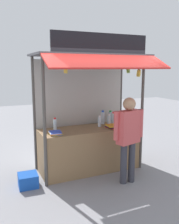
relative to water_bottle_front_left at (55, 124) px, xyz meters
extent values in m
plane|color=gray|center=(0.69, -0.19, -1.03)|extent=(20.00, 20.00, 0.00)
cube|color=olive|center=(0.69, -0.19, -0.57)|extent=(2.10, 0.77, 0.91)
cylinder|color=#4C4742|center=(-0.36, -0.58, 0.17)|extent=(0.06, 0.06, 2.39)
cylinder|color=#4C4742|center=(1.74, -0.58, 0.17)|extent=(0.06, 0.06, 2.39)
cylinder|color=#4C4742|center=(-0.36, 0.30, 0.17)|extent=(0.06, 0.06, 2.39)
cylinder|color=#4C4742|center=(1.74, 0.30, 0.17)|extent=(0.06, 0.06, 2.39)
cube|color=#B7B2A8|center=(0.69, 0.30, 0.14)|extent=(2.06, 0.04, 2.34)
cube|color=#3F3F44|center=(0.69, -0.24, 1.39)|extent=(2.30, 1.07, 0.04)
cube|color=red|center=(0.69, -1.03, 1.25)|extent=(2.26, 0.51, 0.26)
cube|color=black|center=(0.69, -0.73, 1.58)|extent=(1.89, 0.04, 0.35)
cylinder|color=#59544C|center=(0.69, -0.68, 1.29)|extent=(1.99, 0.02, 0.02)
cylinder|color=silver|center=(0.00, 0.00, -0.01)|extent=(0.07, 0.07, 0.22)
cylinder|color=red|center=(0.00, 0.00, 0.12)|extent=(0.05, 0.05, 0.03)
cylinder|color=silver|center=(1.20, -0.13, -0.01)|extent=(0.07, 0.07, 0.22)
cylinder|color=white|center=(1.20, -0.13, 0.12)|extent=(0.05, 0.05, 0.03)
cylinder|color=silver|center=(1.34, 0.08, 0.01)|extent=(0.08, 0.08, 0.26)
cylinder|color=#198C33|center=(1.34, 0.08, 0.16)|extent=(0.05, 0.05, 0.04)
cylinder|color=silver|center=(0.96, -0.14, -0.01)|extent=(0.07, 0.07, 0.22)
cylinder|color=white|center=(0.96, -0.14, 0.11)|extent=(0.04, 0.04, 0.03)
cylinder|color=silver|center=(1.34, -0.06, 0.01)|extent=(0.08, 0.08, 0.25)
cylinder|color=red|center=(1.34, -0.06, 0.15)|extent=(0.05, 0.05, 0.03)
cylinder|color=silver|center=(1.14, 0.07, 0.02)|extent=(0.09, 0.09, 0.27)
cylinder|color=blue|center=(1.14, 0.07, 0.17)|extent=(0.06, 0.06, 0.04)
cube|color=yellow|center=(-0.10, -0.38, -0.11)|extent=(0.24, 0.28, 0.01)
cube|color=blue|center=(-0.10, -0.38, -0.10)|extent=(0.22, 0.26, 0.01)
cube|color=yellow|center=(-0.11, -0.38, -0.09)|extent=(0.22, 0.27, 0.01)
cube|color=red|center=(-0.11, -0.37, -0.08)|extent=(0.21, 0.26, 0.01)
cube|color=white|center=(-0.12, -0.38, -0.07)|extent=(0.22, 0.27, 0.01)
cube|color=blue|center=(-0.10, -0.38, -0.06)|extent=(0.24, 0.28, 0.01)
cube|color=yellow|center=(1.68, -0.31, -0.11)|extent=(0.21, 0.25, 0.01)
cube|color=black|center=(1.67, -0.30, -0.10)|extent=(0.21, 0.24, 0.01)
cube|color=orange|center=(1.68, -0.30, -0.09)|extent=(0.21, 0.25, 0.01)
cube|color=white|center=(1.68, -0.32, -0.08)|extent=(0.20, 0.24, 0.01)
cube|color=red|center=(1.67, -0.31, -0.07)|extent=(0.20, 0.24, 0.01)
cube|color=red|center=(1.67, -0.30, -0.06)|extent=(0.19, 0.23, 0.01)
cube|color=orange|center=(1.68, -0.31, -0.05)|extent=(0.22, 0.25, 0.01)
cube|color=yellow|center=(1.69, -0.31, -0.04)|extent=(0.20, 0.24, 0.01)
cube|color=purple|center=(1.67, -0.31, -0.03)|extent=(0.20, 0.23, 0.01)
cube|color=red|center=(1.17, -0.36, -0.11)|extent=(0.27, 0.28, 0.01)
cube|color=black|center=(1.16, -0.36, -0.10)|extent=(0.24, 0.26, 0.01)
cube|color=black|center=(1.16, -0.35, -0.09)|extent=(0.25, 0.27, 0.01)
cube|color=purple|center=(1.16, -0.35, -0.09)|extent=(0.25, 0.27, 0.01)
cube|color=yellow|center=(1.16, -0.35, -0.08)|extent=(0.26, 0.28, 0.01)
cube|color=yellow|center=(1.16, -0.37, -0.07)|extent=(0.27, 0.28, 0.01)
cube|color=orange|center=(1.17, -0.35, -0.06)|extent=(0.26, 0.28, 0.01)
cylinder|color=#332D23|center=(1.55, -0.68, 1.20)|extent=(0.01, 0.01, 0.14)
cylinder|color=olive|center=(1.55, -0.68, 1.11)|extent=(0.04, 0.04, 0.04)
ellipsoid|color=yellow|center=(1.57, -0.68, 1.03)|extent=(0.04, 0.07, 0.15)
ellipsoid|color=yellow|center=(1.58, -0.66, 1.04)|extent=(0.06, 0.08, 0.15)
ellipsoid|color=yellow|center=(1.56, -0.65, 1.04)|extent=(0.08, 0.04, 0.15)
ellipsoid|color=yellow|center=(1.54, -0.65, 1.04)|extent=(0.08, 0.06, 0.15)
ellipsoid|color=yellow|center=(1.54, -0.67, 1.03)|extent=(0.05, 0.07, 0.15)
ellipsoid|color=yellow|center=(1.54, -0.68, 1.03)|extent=(0.05, 0.06, 0.15)
ellipsoid|color=yellow|center=(1.54, -0.69, 1.03)|extent=(0.06, 0.06, 0.15)
ellipsoid|color=yellow|center=(1.55, -0.69, 1.03)|extent=(0.07, 0.04, 0.15)
ellipsoid|color=yellow|center=(1.57, -0.69, 1.03)|extent=(0.06, 0.07, 0.15)
cylinder|color=#332D23|center=(1.31, -0.68, 1.23)|extent=(0.01, 0.01, 0.07)
cylinder|color=olive|center=(1.31, -0.68, 1.18)|extent=(0.04, 0.04, 0.04)
ellipsoid|color=#7DAB40|center=(1.33, -0.67, 1.10)|extent=(0.03, 0.07, 0.14)
ellipsoid|color=#7DAB40|center=(1.32, -0.66, 1.10)|extent=(0.05, 0.04, 0.14)
ellipsoid|color=#7DAB40|center=(1.30, -0.66, 1.10)|extent=(0.06, 0.04, 0.14)
ellipsoid|color=#7DAB40|center=(1.28, -0.67, 1.11)|extent=(0.05, 0.08, 0.14)
ellipsoid|color=#7DAB40|center=(1.29, -0.69, 1.11)|extent=(0.06, 0.07, 0.14)
ellipsoid|color=#7DAB40|center=(1.31, -0.69, 1.10)|extent=(0.07, 0.04, 0.14)
ellipsoid|color=#7DAB40|center=(1.32, -0.69, 1.10)|extent=(0.06, 0.05, 0.14)
cylinder|color=#332D23|center=(0.03, -0.68, 1.23)|extent=(0.01, 0.01, 0.08)
cylinder|color=olive|center=(0.03, -0.68, 1.17)|extent=(0.04, 0.04, 0.04)
ellipsoid|color=yellow|center=(0.04, -0.68, 1.10)|extent=(0.03, 0.06, 0.13)
ellipsoid|color=yellow|center=(0.03, -0.66, 1.10)|extent=(0.06, 0.04, 0.13)
ellipsoid|color=yellow|center=(0.01, -0.67, 1.11)|extent=(0.06, 0.07, 0.13)
ellipsoid|color=yellow|center=(0.01, -0.69, 1.10)|extent=(0.06, 0.06, 0.13)
ellipsoid|color=yellow|center=(0.03, -0.69, 1.10)|extent=(0.06, 0.04, 0.13)
cylinder|color=#383842|center=(1.01, -1.06, -0.63)|extent=(0.13, 0.13, 0.78)
cylinder|color=#383842|center=(1.19, -1.06, -0.63)|extent=(0.13, 0.13, 0.78)
cube|color=#CC4C4C|center=(1.10, -1.06, 0.07)|extent=(0.50, 0.31, 0.62)
cylinder|color=#CC4C4C|center=(0.84, -1.06, 0.11)|extent=(0.10, 0.10, 0.53)
cylinder|color=#CC4C4C|center=(1.36, -1.06, 0.11)|extent=(0.10, 0.10, 0.53)
sphere|color=tan|center=(1.10, -1.06, 0.50)|extent=(0.24, 0.24, 0.24)
cube|color=#194CB2|center=(-0.67, -0.46, -0.91)|extent=(0.36, 0.36, 0.24)
camera|label=1|loc=(-1.36, -4.78, 1.14)|focal=39.30mm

